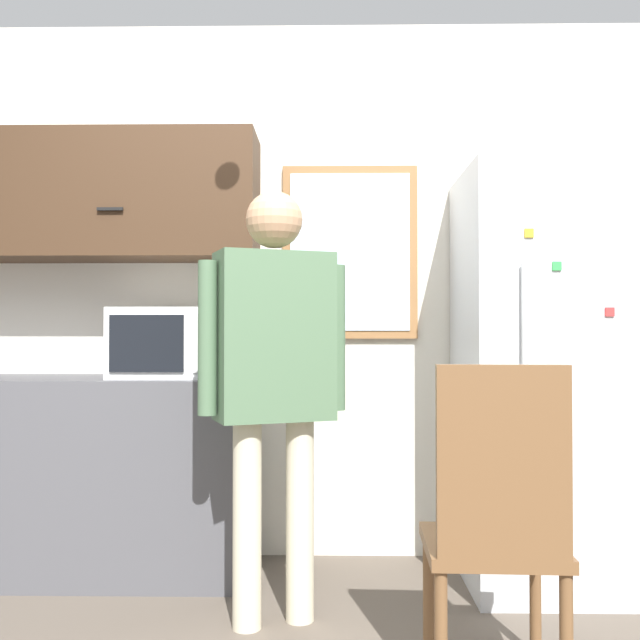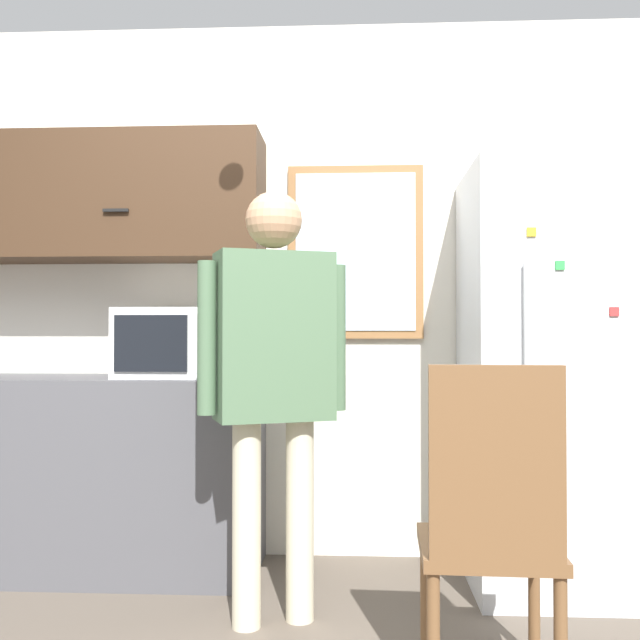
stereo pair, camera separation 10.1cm
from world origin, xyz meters
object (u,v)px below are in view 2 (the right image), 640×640
at_px(chair, 491,519).
at_px(microwave, 171,343).
at_px(person, 274,359).
at_px(refrigerator, 555,376).

bearing_deg(chair, microwave, -37.93).
xyz_separation_m(person, refrigerator, (1.21, 0.48, -0.09)).
bearing_deg(microwave, chair, -40.03).
height_order(microwave, person, person).
bearing_deg(person, microwave, 113.78).
bearing_deg(person, chair, -57.18).
relative_size(microwave, refrigerator, 0.25).
bearing_deg(microwave, person, -44.90).
distance_m(person, refrigerator, 1.31).
xyz_separation_m(microwave, chair, (1.29, -1.08, -0.53)).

